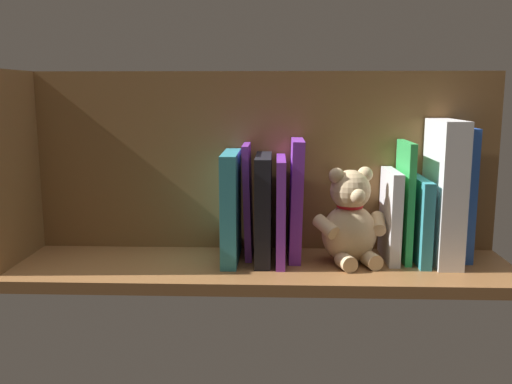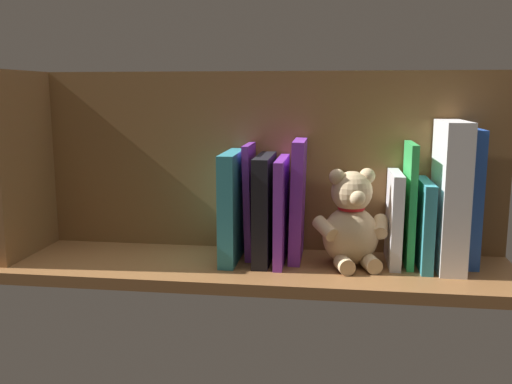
{
  "view_description": "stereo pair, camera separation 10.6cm",
  "coord_description": "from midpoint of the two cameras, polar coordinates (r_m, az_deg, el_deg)",
  "views": [
    {
      "loc": [
        -3.86,
        104.49,
        32.28
      ],
      "look_at": [
        0.0,
        0.0,
        13.72
      ],
      "focal_mm": 39.58,
      "sensor_mm": 36.0,
      "label": 1
    },
    {
      "loc": [
        -14.42,
        103.56,
        32.28
      ],
      "look_at": [
        0.0,
        0.0,
        13.72
      ],
      "focal_mm": 39.58,
      "sensor_mm": 36.0,
      "label": 2
    }
  ],
  "objects": [
    {
      "name": "dictionary_thick_white",
      "position": [
        1.11,
        21.63,
        -0.34
      ],
      "size": [
        4.68,
        14.76,
        27.2
      ],
      "primitive_type": "cube",
      "color": "silver",
      "rests_on": "ground_plane"
    },
    {
      "name": "teddy_bear",
      "position": [
        1.08,
        12.41,
        -3.12
      ],
      "size": [
        14.36,
        13.7,
        18.41
      ],
      "rotation": [
        0.0,
        0.0,
        0.28
      ],
      "color": "#D1B284",
      "rests_on": "ground_plane"
    },
    {
      "name": "book_8",
      "position": [
        1.09,
        0.37,
        -1.46
      ],
      "size": [
        2.98,
        15.72,
        21.03
      ],
      "primitive_type": "cube",
      "color": "teal",
      "rests_on": "ground_plane"
    },
    {
      "name": "ground_plane",
      "position": [
        1.1,
        2.79,
        -7.67
      ],
      "size": [
        97.25,
        26.11,
        2.2
      ],
      "primitive_type": "cube",
      "color": "brown"
    },
    {
      "name": "shelf_side_divider",
      "position": [
        1.19,
        -20.14,
        2.65
      ],
      "size": [
        2.4,
        20.11,
        36.41
      ],
      "primitive_type": "cube",
      "color": "brown",
      "rests_on": "ground_plane"
    },
    {
      "name": "book_2",
      "position": [
        1.11,
        17.87,
        -1.17
      ],
      "size": [
        1.31,
        11.99,
        23.02
      ],
      "primitive_type": "cube",
      "color": "green",
      "rests_on": "ground_plane"
    },
    {
      "name": "book_5",
      "position": [
        1.08,
        5.41,
        -1.86
      ],
      "size": [
        1.7,
        15.63,
        20.0
      ],
      "primitive_type": "cube",
      "color": "purple",
      "rests_on": "ground_plane"
    },
    {
      "name": "book_7",
      "position": [
        1.11,
        2.15,
        -0.9
      ],
      "size": [
        1.92,
        10.34,
        22.34
      ],
      "primitive_type": "cube",
      "rotation": [
        0.0,
        0.03,
        0.0
      ],
      "color": "purple",
      "rests_on": "ground_plane"
    },
    {
      "name": "book_3",
      "position": [
        1.11,
        16.47,
        -2.58
      ],
      "size": [
        2.18,
        12.86,
        17.53
      ],
      "primitive_type": "cube",
      "rotation": [
        0.0,
        -0.01,
        0.0
      ],
      "color": "silver",
      "rests_on": "ground_plane"
    },
    {
      "name": "shelf_back_panel",
      "position": [
        1.16,
        3.36,
        3.08
      ],
      "size": [
        97.25,
        1.5,
        36.41
      ],
      "primitive_type": "cube",
      "color": "brown",
      "rests_on": "ground_plane"
    },
    {
      "name": "book_4",
      "position": [
        1.1,
        7.02,
        -0.85
      ],
      "size": [
        2.8,
        11.92,
        23.36
      ],
      "primitive_type": "cube",
      "rotation": [
        0.0,
        -0.02,
        0.0
      ],
      "color": "purple",
      "rests_on": "ground_plane"
    },
    {
      "name": "book_0",
      "position": [
        1.15,
        23.47,
        -0.56
      ],
      "size": [
        2.16,
        10.16,
        25.64
      ],
      "primitive_type": "cube",
      "color": "blue",
      "rests_on": "ground_plane"
    },
    {
      "name": "book_6",
      "position": [
        1.09,
        3.66,
        -1.68
      ],
      "size": [
        2.98,
        15.26,
        20.44
      ],
      "primitive_type": "cube",
      "color": "black",
      "rests_on": "ground_plane"
    },
    {
      "name": "book_1",
      "position": [
        1.11,
        19.23,
        -3.05
      ],
      "size": [
        2.06,
        14.33,
        16.16
      ],
      "primitive_type": "cube",
      "color": "teal",
      "rests_on": "ground_plane"
    }
  ]
}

